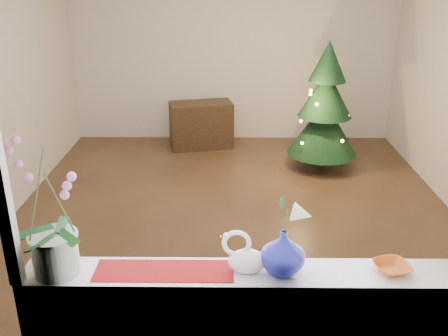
# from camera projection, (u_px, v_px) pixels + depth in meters

# --- Properties ---
(ground) EXTENTS (5.00, 5.00, 0.00)m
(ground) POSITION_uv_depth(u_px,v_px,m) (234.00, 216.00, 5.05)
(ground) COLOR #392217
(ground) RESTS_ON ground
(wall_back) EXTENTS (4.50, 0.10, 2.70)m
(wall_back) POSITION_uv_depth(u_px,v_px,m) (233.00, 44.00, 6.86)
(wall_back) COLOR beige
(wall_back) RESTS_ON ground
(wall_front) EXTENTS (4.50, 0.10, 2.70)m
(wall_front) POSITION_uv_depth(u_px,v_px,m) (241.00, 207.00, 2.23)
(wall_front) COLOR beige
(wall_front) RESTS_ON ground
(windowsill) EXTENTS (2.20, 0.26, 0.04)m
(windowsill) POSITION_uv_depth(u_px,v_px,m) (239.00, 275.00, 2.52)
(windowsill) COLOR white
(windowsill) RESTS_ON window_apron
(window_frame) EXTENTS (2.22, 0.06, 1.60)m
(window_frame) POSITION_uv_depth(u_px,v_px,m) (242.00, 130.00, 2.12)
(window_frame) COLOR white
(window_frame) RESTS_ON windowsill
(runner) EXTENTS (0.70, 0.20, 0.01)m
(runner) POSITION_uv_depth(u_px,v_px,m) (164.00, 271.00, 2.51)
(runner) COLOR maroon
(runner) RESTS_ON windowsill
(orchid_pot) EXTENTS (0.28, 0.28, 0.72)m
(orchid_pot) POSITION_uv_depth(u_px,v_px,m) (49.00, 209.00, 2.37)
(orchid_pot) COLOR white
(orchid_pot) RESTS_ON windowsill
(swan) EXTENTS (0.29, 0.21, 0.22)m
(swan) POSITION_uv_depth(u_px,v_px,m) (247.00, 253.00, 2.47)
(swan) COLOR white
(swan) RESTS_ON windowsill
(blue_vase) EXTENTS (0.29, 0.29, 0.27)m
(blue_vase) POSITION_uv_depth(u_px,v_px,m) (283.00, 249.00, 2.46)
(blue_vase) COLOR navy
(blue_vase) RESTS_ON windowsill
(lily) EXTENTS (0.15, 0.08, 0.20)m
(lily) POSITION_uv_depth(u_px,v_px,m) (285.00, 207.00, 2.37)
(lily) COLOR beige
(lily) RESTS_ON blue_vase
(paperweight) EXTENTS (0.09, 0.09, 0.07)m
(paperweight) POSITION_uv_depth(u_px,v_px,m) (295.00, 271.00, 2.45)
(paperweight) COLOR white
(paperweight) RESTS_ON windowsill
(amber_dish) EXTENTS (0.18, 0.18, 0.04)m
(amber_dish) POSITION_uv_depth(u_px,v_px,m) (392.00, 268.00, 2.50)
(amber_dish) COLOR #B04E13
(amber_dish) RESTS_ON windowsill
(xmas_tree) EXTENTS (1.13, 1.13, 1.56)m
(xmas_tree) POSITION_uv_depth(u_px,v_px,m) (325.00, 106.00, 6.01)
(xmas_tree) COLOR black
(xmas_tree) RESTS_ON ground
(side_table) EXTENTS (0.91, 0.60, 0.63)m
(side_table) POSITION_uv_depth(u_px,v_px,m) (201.00, 125.00, 6.89)
(side_table) COLOR black
(side_table) RESTS_ON ground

